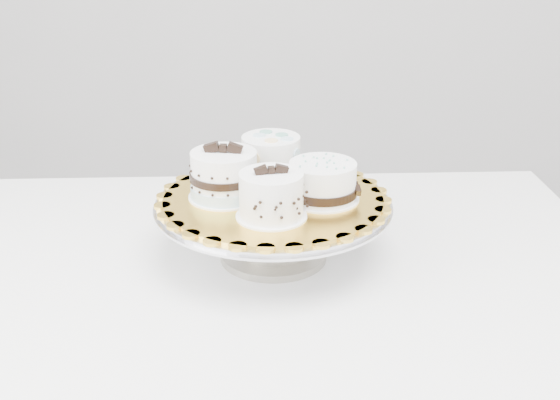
{
  "coord_description": "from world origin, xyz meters",
  "views": [
    {
      "loc": [
        0.19,
        -0.79,
        1.3
      ],
      "look_at": [
        0.14,
        0.24,
        0.86
      ],
      "focal_mm": 45.0,
      "sensor_mm": 36.0,
      "label": 1
    }
  ],
  "objects_px": {
    "table": "(237,309)",
    "cake_banded": "(224,177)",
    "cake_dots": "(271,157)",
    "cake_ribbon": "(323,182)",
    "cake_board": "(273,198)",
    "cake_swirl": "(271,196)",
    "cake_stand": "(273,218)"
  },
  "relations": [
    {
      "from": "cake_board",
      "to": "table",
      "type": "bearing_deg",
      "value": -136.34
    },
    {
      "from": "cake_stand",
      "to": "cake_swirl",
      "type": "xyz_separation_m",
      "value": [
        0.0,
        -0.08,
        0.07
      ]
    },
    {
      "from": "cake_dots",
      "to": "cake_ribbon",
      "type": "distance_m",
      "value": 0.13
    },
    {
      "from": "cake_stand",
      "to": "cake_banded",
      "type": "height_order",
      "value": "cake_banded"
    },
    {
      "from": "cake_swirl",
      "to": "cake_ribbon",
      "type": "height_order",
      "value": "cake_swirl"
    },
    {
      "from": "cake_swirl",
      "to": "cake_dots",
      "type": "height_order",
      "value": "cake_swirl"
    },
    {
      "from": "cake_stand",
      "to": "cake_board",
      "type": "height_order",
      "value": "cake_board"
    },
    {
      "from": "cake_swirl",
      "to": "cake_banded",
      "type": "xyz_separation_m",
      "value": [
        -0.08,
        0.07,
        0.0
      ]
    },
    {
      "from": "cake_board",
      "to": "cake_ribbon",
      "type": "xyz_separation_m",
      "value": [
        0.08,
        -0.01,
        0.03
      ]
    },
    {
      "from": "cake_stand",
      "to": "cake_swirl",
      "type": "relative_size",
      "value": 3.3
    },
    {
      "from": "cake_swirl",
      "to": "cake_banded",
      "type": "bearing_deg",
      "value": 123.32
    },
    {
      "from": "cake_dots",
      "to": "cake_ribbon",
      "type": "height_order",
      "value": "cake_dots"
    },
    {
      "from": "table",
      "to": "cake_dots",
      "type": "relative_size",
      "value": 11.18
    },
    {
      "from": "cake_banded",
      "to": "cake_board",
      "type": "bearing_deg",
      "value": 6.98
    },
    {
      "from": "table",
      "to": "cake_banded",
      "type": "relative_size",
      "value": 11.61
    },
    {
      "from": "cake_stand",
      "to": "cake_dots",
      "type": "bearing_deg",
      "value": 95.78
    },
    {
      "from": "cake_board",
      "to": "cake_ribbon",
      "type": "distance_m",
      "value": 0.09
    },
    {
      "from": "cake_board",
      "to": "cake_swirl",
      "type": "relative_size",
      "value": 3.03
    },
    {
      "from": "cake_banded",
      "to": "table",
      "type": "bearing_deg",
      "value": -63.79
    },
    {
      "from": "cake_ribbon",
      "to": "cake_stand",
      "type": "bearing_deg",
      "value": 167.27
    },
    {
      "from": "cake_stand",
      "to": "cake_board",
      "type": "distance_m",
      "value": 0.04
    },
    {
      "from": "cake_ribbon",
      "to": "cake_swirl",
      "type": "bearing_deg",
      "value": -146.21
    },
    {
      "from": "cake_ribbon",
      "to": "table",
      "type": "bearing_deg",
      "value": -169.2
    },
    {
      "from": "table",
      "to": "cake_banded",
      "type": "height_order",
      "value": "cake_banded"
    },
    {
      "from": "cake_banded",
      "to": "cake_dots",
      "type": "bearing_deg",
      "value": 56.74
    },
    {
      "from": "cake_board",
      "to": "cake_banded",
      "type": "relative_size",
      "value": 3.03
    },
    {
      "from": "cake_banded",
      "to": "cake_dots",
      "type": "distance_m",
      "value": 0.12
    },
    {
      "from": "table",
      "to": "cake_ribbon",
      "type": "xyz_separation_m",
      "value": [
        0.14,
        0.05,
        0.21
      ]
    },
    {
      "from": "cake_board",
      "to": "cake_dots",
      "type": "height_order",
      "value": "cake_dots"
    },
    {
      "from": "cake_board",
      "to": "cake_banded",
      "type": "distance_m",
      "value": 0.09
    },
    {
      "from": "cake_swirl",
      "to": "cake_banded",
      "type": "distance_m",
      "value": 0.11
    },
    {
      "from": "cake_dots",
      "to": "cake_ribbon",
      "type": "relative_size",
      "value": 0.96
    }
  ]
}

